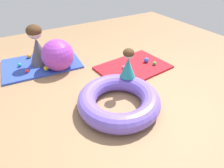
# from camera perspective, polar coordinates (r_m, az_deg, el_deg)

# --- Properties ---
(ground_plane) EXTENTS (8.00, 8.00, 0.00)m
(ground_plane) POSITION_cam_1_polar(r_m,az_deg,el_deg) (3.08, 3.20, -5.19)
(ground_plane) COLOR #93704C
(gym_mat_center_rear) EXTENTS (1.46, 1.08, 0.04)m
(gym_mat_center_rear) POSITION_cam_1_polar(r_m,az_deg,el_deg) (3.96, 6.30, 4.91)
(gym_mat_center_rear) COLOR #B21923
(gym_mat_center_rear) RESTS_ON ground
(gym_mat_near_left) EXTENTS (1.60, 1.16, 0.04)m
(gym_mat_near_left) POSITION_cam_1_polar(r_m,az_deg,el_deg) (4.32, -20.09, 5.63)
(gym_mat_near_left) COLOR #2D47B7
(gym_mat_near_left) RESTS_ON ground
(inflatable_cushion) EXTENTS (1.23, 1.23, 0.28)m
(inflatable_cushion) POSITION_cam_1_polar(r_m,az_deg,el_deg) (2.88, 2.03, -4.86)
(inflatable_cushion) COLOR #7056D1
(inflatable_cushion) RESTS_ON ground
(child_in_teal) EXTENTS (0.34, 0.34, 0.49)m
(child_in_teal) POSITION_cam_1_polar(r_m,az_deg,el_deg) (3.06, 4.78, 6.07)
(child_in_teal) COLOR teal
(child_in_teal) RESTS_ON inflatable_cushion
(adult_seated) EXTENTS (0.58, 0.58, 0.81)m
(adult_seated) POSITION_cam_1_polar(r_m,az_deg,el_deg) (4.15, -21.23, 10.57)
(adult_seated) COLOR #4C4751
(adult_seated) RESTS_ON gym_mat_near_left
(play_ball_green) EXTENTS (0.07, 0.07, 0.07)m
(play_ball_green) POSITION_cam_1_polar(r_m,az_deg,el_deg) (4.06, 12.44, 5.99)
(play_ball_green) COLOR green
(play_ball_green) RESTS_ON gym_mat_center_rear
(play_ball_red) EXTENTS (0.08, 0.08, 0.08)m
(play_ball_red) POSITION_cam_1_polar(r_m,az_deg,el_deg) (4.04, -23.85, 3.57)
(play_ball_red) COLOR red
(play_ball_red) RESTS_ON gym_mat_near_left
(play_ball_pink) EXTENTS (0.06, 0.06, 0.06)m
(play_ball_pink) POSITION_cam_1_polar(r_m,az_deg,el_deg) (3.85, 3.40, 5.00)
(play_ball_pink) COLOR pink
(play_ball_pink) RESTS_ON gym_mat_center_rear
(play_ball_yellow) EXTENTS (0.10, 0.10, 0.10)m
(play_ball_yellow) POSITION_cam_1_polar(r_m,az_deg,el_deg) (3.98, -18.90, 4.41)
(play_ball_yellow) COLOR yellow
(play_ball_yellow) RESTS_ON gym_mat_near_left
(play_ball_blue) EXTENTS (0.10, 0.10, 0.10)m
(play_ball_blue) POSITION_cam_1_polar(r_m,az_deg,el_deg) (4.12, 10.09, 6.99)
(play_ball_blue) COLOR blue
(play_ball_blue) RESTS_ON gym_mat_center_rear
(play_ball_teal) EXTENTS (0.08, 0.08, 0.08)m
(play_ball_teal) POSITION_cam_1_polar(r_m,az_deg,el_deg) (4.33, -25.67, 5.11)
(play_ball_teal) COLOR teal
(play_ball_teal) RESTS_ON gym_mat_near_left
(play_ball_orange) EXTENTS (0.09, 0.09, 0.09)m
(play_ball_orange) POSITION_cam_1_polar(r_m,az_deg,el_deg) (4.61, -23.35, 7.61)
(play_ball_orange) COLOR orange
(play_ball_orange) RESTS_ON gym_mat_near_left
(exercise_ball_large) EXTENTS (0.62, 0.62, 0.62)m
(exercise_ball_large) POSITION_cam_1_polar(r_m,az_deg,el_deg) (3.91, -15.70, 8.17)
(exercise_ball_large) COLOR purple
(exercise_ball_large) RESTS_ON ground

